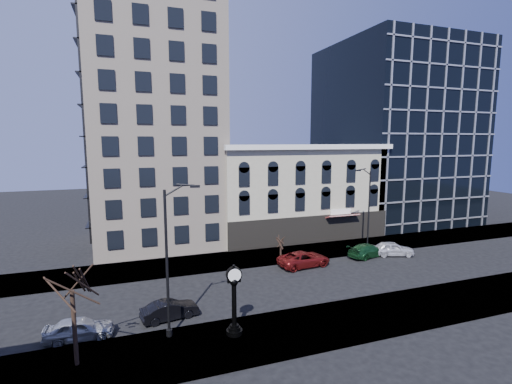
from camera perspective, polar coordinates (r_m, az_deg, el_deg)
name	(u,v)px	position (r m, az deg, el deg)	size (l,w,h in m)	color
ground	(250,288)	(33.81, -0.96, -14.62)	(160.00, 160.00, 0.00)	black
sidewalk_far	(226,260)	(40.98, -4.58, -10.46)	(160.00, 6.00, 0.12)	gray
sidewalk_near	(287,331)	(27.05, 4.81, -20.59)	(160.00, 6.00, 0.12)	gray
cream_tower	(154,89)	(49.06, -15.45, 15.09)	(15.90, 15.40, 42.50)	beige
victorian_row	(296,192)	(50.98, 6.14, 0.02)	(22.60, 11.19, 12.50)	#B8B298
glass_office	(393,134)	(65.65, 20.39, 8.33)	(20.00, 20.15, 28.00)	black
street_clock	(234,303)	(25.62, -3.39, -16.65)	(1.10, 1.10, 4.84)	black
street_lamp_near	(178,220)	(24.21, -11.97, -4.24)	(2.66, 0.74, 10.35)	black
street_lamp_far	(365,188)	(44.39, 16.46, 0.63)	(2.54, 0.71, 9.89)	black
bare_tree_near	(71,274)	(23.57, -26.62, -11.23)	(4.20, 4.20, 7.21)	#312218
bare_tree_far	(281,238)	(40.50, 3.84, -7.03)	(1.87, 1.87, 3.21)	#312218
car_near_a	(79,328)	(28.38, -25.54, -18.42)	(1.73, 4.29, 1.46)	#A5A8AD
car_near_b	(170,310)	(29.10, -13.11, -17.25)	(1.45, 4.15, 1.37)	black
car_far_a	(304,259)	(39.36, 7.39, -10.18)	(2.57, 5.58, 1.55)	maroon
car_far_b	(368,250)	(43.95, 16.85, -8.57)	(2.08, 5.11, 1.48)	#143F1E
car_far_c	(392,249)	(45.24, 20.26, -8.18)	(1.88, 4.67, 1.59)	silver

